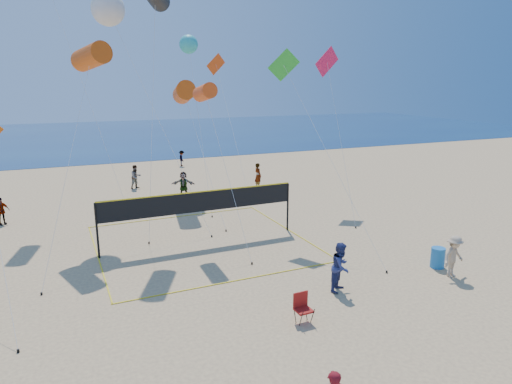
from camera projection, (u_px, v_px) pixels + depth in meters
name	position (u px, v px, depth m)	size (l,w,h in m)	color
ground	(322.00, 384.00, 12.24)	(120.00, 120.00, 0.00)	#D6B278
ocean	(108.00, 135.00, 67.84)	(140.00, 50.00, 0.03)	navy
bystander_a	(341.00, 267.00, 17.52)	(0.94, 0.74, 1.94)	navy
bystander_b	(454.00, 257.00, 18.77)	(1.14, 0.66, 1.77)	tan
far_person_0	(1.00, 211.00, 25.63)	(0.93, 0.39, 1.59)	gray
far_person_1	(183.00, 184.00, 31.88)	(1.64, 0.52, 1.77)	gray
far_person_2	(258.00, 176.00, 34.29)	(0.70, 0.46, 1.93)	gray
far_person_3	(136.00, 177.00, 34.27)	(0.87, 0.67, 1.78)	gray
far_person_4	(182.00, 158.00, 43.38)	(0.95, 0.55, 1.48)	gray
camp_chair	(302.00, 306.00, 15.32)	(0.57, 0.70, 1.13)	maroon
trash_barrel	(438.00, 258.00, 19.82)	(0.59, 0.59, 0.89)	#1C6CB8
volleyball_net	(200.00, 207.00, 22.48)	(10.29, 10.14, 2.67)	black
kite_0	(91.00, 57.00, 22.13)	(3.89, 7.97, 9.76)	#C6490D
kite_2	(205.00, 93.00, 22.09)	(1.13, 5.28, 7.87)	#DF4712
kite_4	(289.00, 75.00, 23.36)	(2.04, 8.12, 9.55)	green
kite_5	(328.00, 68.00, 29.27)	(2.72, 6.73, 10.11)	#EB1C4E
kite_6	(108.00, 9.00, 24.62)	(4.87, 6.72, 12.59)	silver
kite_7	(189.00, 44.00, 31.94)	(1.62, 8.38, 11.06)	#2DADB1
kite_9	(218.00, 71.00, 36.37)	(1.73, 9.23, 10.09)	#DF4712
kite_10	(184.00, 93.00, 29.34)	(1.60, 8.82, 7.99)	#C6490D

